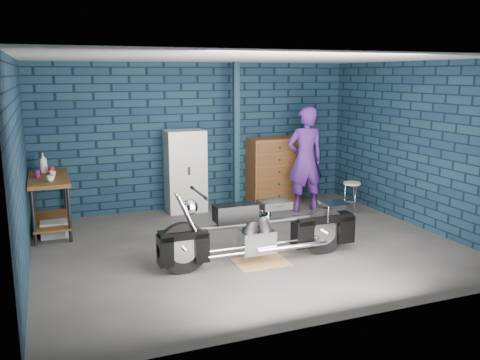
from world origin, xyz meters
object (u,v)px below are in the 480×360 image
object	(u,v)px
storage_bin	(54,229)
motorcycle	(261,225)
tool_chest	(273,171)
shop_stool	(351,197)
workbench	(51,205)
person	(305,159)
locker	(185,171)

from	to	relation	value
storage_bin	motorcycle	bearing A→B (deg)	-40.02
motorcycle	storage_bin	xyz separation A→B (m)	(-2.57, 2.16, -0.40)
tool_chest	shop_stool	distance (m)	1.61
tool_chest	storage_bin	bearing A→B (deg)	-169.71
workbench	storage_bin	distance (m)	0.42
person	shop_stool	xyz separation A→B (m)	(0.74, -0.43, -0.68)
motorcycle	tool_chest	size ratio (longest dim) A/B	1.86
motorcycle	shop_stool	size ratio (longest dim) A/B	4.22
locker	shop_stool	distance (m)	3.07
storage_bin	shop_stool	distance (m)	5.13
workbench	person	world-z (taller)	person
tool_chest	shop_stool	world-z (taller)	tool_chest
person	shop_stool	size ratio (longest dim) A/B	3.41
tool_chest	shop_stool	xyz separation A→B (m)	(1.02, -1.19, -0.36)
storage_bin	tool_chest	world-z (taller)	tool_chest
workbench	tool_chest	world-z (taller)	tool_chest
motorcycle	tool_chest	distance (m)	3.28
person	shop_stool	distance (m)	1.09
workbench	motorcycle	xyz separation A→B (m)	(2.59, -2.42, 0.07)
workbench	storage_bin	size ratio (longest dim) A/B	3.53
person	locker	xyz separation A→B (m)	(-2.05, 0.76, -0.21)
tool_chest	person	bearing A→B (deg)	-69.56
workbench	shop_stool	bearing A→B (deg)	-7.91
motorcycle	locker	xyz separation A→B (m)	(-0.25, 2.90, 0.23)
person	storage_bin	bearing A→B (deg)	4.21
shop_stool	locker	bearing A→B (deg)	156.84
workbench	person	size ratio (longest dim) A/B	0.73
motorcycle	storage_bin	bearing A→B (deg)	140.21
locker	tool_chest	distance (m)	1.77
workbench	locker	xyz separation A→B (m)	(2.34, 0.48, 0.30)
storage_bin	locker	size ratio (longest dim) A/B	0.26
workbench	shop_stool	distance (m)	5.18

